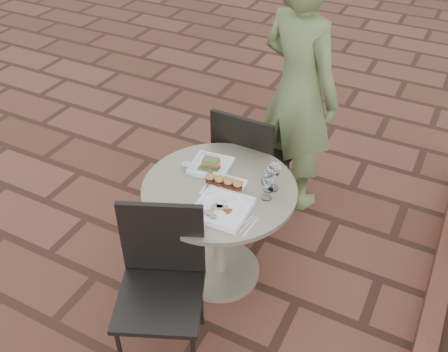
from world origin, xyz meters
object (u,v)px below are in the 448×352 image
at_px(cafe_table, 220,218).
at_px(chair_far, 248,159).
at_px(diner, 299,91).
at_px(chair_near, 161,273).
at_px(plate_salmon, 211,165).
at_px(plate_sliders, 224,185).
at_px(plate_tuna, 222,208).

relative_size(cafe_table, chair_far, 0.97).
bearing_deg(diner, chair_near, 107.98).
relative_size(plate_salmon, plate_sliders, 1.10).
bearing_deg(chair_near, plate_tuna, 45.41).
xyz_separation_m(chair_near, plate_sliders, (0.08, 0.56, 0.21)).
bearing_deg(cafe_table, plate_sliders, -21.71).
relative_size(cafe_table, plate_salmon, 3.48).
bearing_deg(plate_tuna, plate_sliders, 114.06).
height_order(plate_salmon, plate_tuna, plate_salmon).
bearing_deg(chair_near, plate_salmon, 73.37).
bearing_deg(plate_sliders, plate_tuna, -65.94).
xyz_separation_m(chair_near, plate_tuna, (0.15, 0.40, 0.20)).
height_order(chair_far, plate_salmon, chair_far).
bearing_deg(chair_near, plate_sliders, 58.23).
relative_size(chair_far, plate_tuna, 3.15).
bearing_deg(plate_sliders, chair_far, 100.81).
bearing_deg(chair_far, plate_tuna, 104.85).
bearing_deg(plate_tuna, chair_near, -110.91).
xyz_separation_m(diner, plate_salmon, (-0.23, -0.85, -0.15)).
distance_m(chair_far, plate_salmon, 0.46).
height_order(chair_near, plate_tuna, chair_near).
bearing_deg(chair_far, chair_near, 92.42).
xyz_separation_m(cafe_table, plate_sliders, (0.04, -0.01, 0.28)).
distance_m(cafe_table, plate_salmon, 0.33).
xyz_separation_m(cafe_table, chair_near, (-0.04, -0.57, 0.07)).
height_order(chair_far, plate_sliders, chair_far).
bearing_deg(cafe_table, chair_near, -94.32).
xyz_separation_m(chair_near, plate_salmon, (-0.09, 0.71, 0.20)).
height_order(plate_salmon, plate_sliders, plate_sliders).
xyz_separation_m(chair_far, chair_near, (0.03, -1.12, 0.00)).
distance_m(chair_far, chair_near, 1.12).
height_order(diner, plate_tuna, diner).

